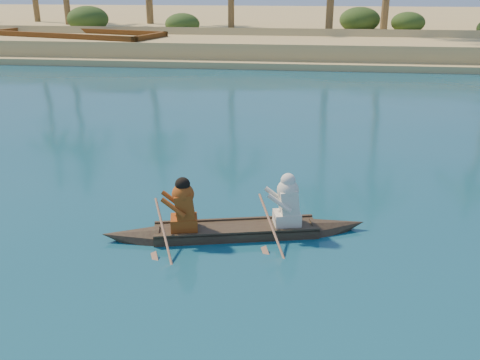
# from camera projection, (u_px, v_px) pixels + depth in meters

# --- Properties ---
(sandy_embankment) EXTENTS (150.00, 51.00, 1.50)m
(sandy_embankment) POSITION_uv_depth(u_px,v_px,m) (218.00, 25.00, 53.64)
(sandy_embankment) COLOR tan
(sandy_embankment) RESTS_ON ground
(shrub_cluster) EXTENTS (100.00, 6.00, 2.40)m
(shrub_cluster) POSITION_uv_depth(u_px,v_px,m) (183.00, 32.00, 39.11)
(shrub_cluster) COLOR #253E16
(shrub_cluster) RESTS_ON ground
(canoe) EXTENTS (5.21, 1.88, 1.43)m
(canoe) POSITION_uv_depth(u_px,v_px,m) (236.00, 222.00, 10.42)
(canoe) COLOR #3E3421
(canoe) RESTS_ON ground
(barge_mid) EXTENTS (12.00, 6.68, 1.90)m
(barge_mid) POSITION_uv_depth(u_px,v_px,m) (79.00, 46.00, 35.31)
(barge_mid) COLOR #5C3413
(barge_mid) RESTS_ON ground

